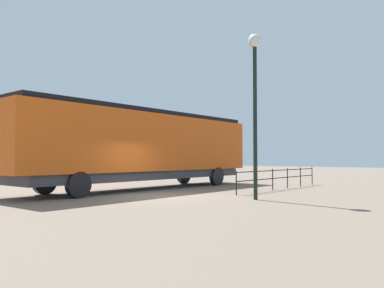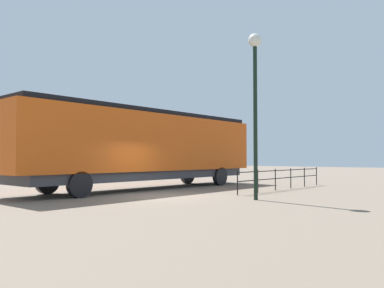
# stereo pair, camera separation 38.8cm
# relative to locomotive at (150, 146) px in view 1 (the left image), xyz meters

# --- Properties ---
(ground_plane) EXTENTS (120.00, 120.00, 0.00)m
(ground_plane) POSITION_rel_locomotive_xyz_m (3.33, -2.71, -2.33)
(ground_plane) COLOR #756656
(locomotive) EXTENTS (2.92, 15.22, 4.16)m
(locomotive) POSITION_rel_locomotive_xyz_m (0.00, 0.00, 0.00)
(locomotive) COLOR #D15114
(locomotive) RESTS_ON ground_plane
(lamp_post) EXTENTS (0.54, 0.54, 6.63)m
(lamp_post) POSITION_rel_locomotive_xyz_m (7.25, -1.28, 2.38)
(lamp_post) COLOR black
(lamp_post) RESTS_ON ground_plane
(platform_fence) EXTENTS (0.05, 8.65, 1.09)m
(platform_fence) POSITION_rel_locomotive_xyz_m (5.64, 4.13, -1.62)
(platform_fence) COLOR black
(platform_fence) RESTS_ON ground_plane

